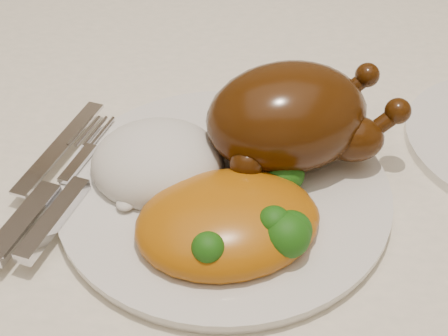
{
  "coord_description": "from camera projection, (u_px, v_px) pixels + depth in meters",
  "views": [
    {
      "loc": [
        0.07,
        -0.42,
        1.13
      ],
      "look_at": [
        0.03,
        -0.04,
        0.8
      ],
      "focal_mm": 50.0,
      "sensor_mm": 36.0,
      "label": 1
    }
  ],
  "objects": [
    {
      "name": "cutlery",
      "position": [
        49.0,
        194.0,
        0.5
      ],
      "size": [
        0.06,
        0.2,
        0.01
      ],
      "rotation": [
        0.0,
        0.0,
        -0.24
      ],
      "color": "silver",
      "rests_on": "dinner_plate"
    },
    {
      "name": "mac_and_cheese",
      "position": [
        239.0,
        220.0,
        0.47
      ],
      "size": [
        0.17,
        0.15,
        0.05
      ],
      "rotation": [
        0.0,
        0.0,
        0.33
      ],
      "color": "#B96A0B",
      "rests_on": "dinner_plate"
    },
    {
      "name": "dinner_plate",
      "position": [
        224.0,
        191.0,
        0.52
      ],
      "size": [
        0.3,
        0.3,
        0.01
      ],
      "primitive_type": "cylinder",
      "rotation": [
        0.0,
        0.0,
        0.09
      ],
      "color": "silver",
      "rests_on": "tablecloth"
    },
    {
      "name": "roast_chicken",
      "position": [
        291.0,
        116.0,
        0.52
      ],
      "size": [
        0.18,
        0.15,
        0.09
      ],
      "rotation": [
        0.0,
        0.0,
        0.38
      ],
      "color": "#3F1F06",
      "rests_on": "dinner_plate"
    },
    {
      "name": "tablecloth",
      "position": [
        198.0,
        185.0,
        0.58
      ],
      "size": [
        1.73,
        1.03,
        0.18
      ],
      "color": "beige",
      "rests_on": "dining_table"
    },
    {
      "name": "rice_mound",
      "position": [
        158.0,
        163.0,
        0.52
      ],
      "size": [
        0.13,
        0.12,
        0.06
      ],
      "rotation": [
        0.0,
        0.0,
        0.15
      ],
      "color": "white",
      "rests_on": "dinner_plate"
    },
    {
      "name": "dining_table",
      "position": [
        200.0,
        239.0,
        0.63
      ],
      "size": [
        1.6,
        0.9,
        0.76
      ],
      "color": "brown",
      "rests_on": "floor"
    }
  ]
}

